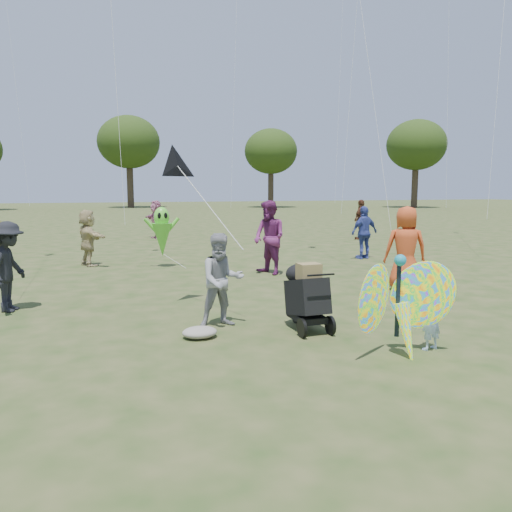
% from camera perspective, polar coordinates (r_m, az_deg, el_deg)
% --- Properties ---
extents(ground, '(160.00, 160.00, 0.00)m').
position_cam_1_polar(ground, '(7.53, 5.16, -9.72)').
color(ground, '#51592B').
rests_on(ground, ground).
extents(child_girl, '(0.39, 0.30, 0.94)m').
position_cam_1_polar(child_girl, '(7.43, 19.37, -6.61)').
color(child_girl, '#B4D1FF').
rests_on(child_girl, ground).
extents(adult_man, '(0.75, 0.58, 1.54)m').
position_cam_1_polar(adult_man, '(8.17, -3.94, -2.77)').
color(adult_man, gray).
rests_on(adult_man, ground).
extents(grey_bag, '(0.53, 0.44, 0.17)m').
position_cam_1_polar(grey_bag, '(7.71, -6.46, -8.66)').
color(grey_bag, gray).
rests_on(grey_bag, ground).
extents(crowd_a, '(1.08, 0.91, 1.88)m').
position_cam_1_polar(crowd_a, '(11.56, 16.72, 0.85)').
color(crowd_a, '#C6481F').
rests_on(crowd_a, ground).
extents(crowd_b, '(0.88, 1.20, 1.67)m').
position_cam_1_polar(crowd_b, '(10.20, -26.43, -1.10)').
color(crowd_b, black).
rests_on(crowd_b, ground).
extents(crowd_c, '(1.06, 0.59, 1.70)m').
position_cam_1_polar(crowd_c, '(16.44, 12.27, 2.64)').
color(crowd_c, '#354393').
rests_on(crowd_c, ground).
extents(crowd_d, '(1.00, 1.61, 1.65)m').
position_cam_1_polar(crowd_d, '(15.40, -18.66, 1.99)').
color(crowd_d, tan).
rests_on(crowd_d, ground).
extents(crowd_e, '(1.01, 1.14, 1.95)m').
position_cam_1_polar(crowd_e, '(13.12, 1.53, 2.12)').
color(crowd_e, '#6C245C').
rests_on(crowd_e, ground).
extents(crowd_h, '(1.12, 0.89, 1.78)m').
position_cam_1_polar(crowd_h, '(22.75, 11.93, 4.10)').
color(crowd_h, '#502A1A').
rests_on(crowd_h, ground).
extents(crowd_j, '(0.87, 1.68, 1.74)m').
position_cam_1_polar(crowd_j, '(23.15, -11.36, 4.13)').
color(crowd_j, '#A8607F').
rests_on(crowd_j, ground).
extents(jogging_stroller, '(0.53, 1.06, 1.09)m').
position_cam_1_polar(jogging_stroller, '(8.02, 5.74, -4.13)').
color(jogging_stroller, black).
rests_on(jogging_stroller, ground).
extents(butterfly_kite, '(1.74, 0.75, 1.59)m').
position_cam_1_polar(butterfly_kite, '(6.99, 16.28, -5.71)').
color(butterfly_kite, '#FC2740').
rests_on(butterfly_kite, ground).
extents(delta_kite_rig, '(1.27, 1.83, 1.86)m').
position_cam_1_polar(delta_kite_rig, '(9.53, -8.97, 10.14)').
color(delta_kite_rig, black).
rests_on(delta_kite_rig, ground).
extents(alien_kite, '(1.12, 0.69, 1.74)m').
position_cam_1_polar(alien_kite, '(14.53, -10.69, 2.51)').
color(alien_kite, '#5BD431').
rests_on(alien_kite, ground).
extents(tree_line, '(91.78, 33.60, 10.79)m').
position_cam_1_polar(tree_line, '(52.18, -11.57, 12.62)').
color(tree_line, '#3A2D21').
rests_on(tree_line, ground).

